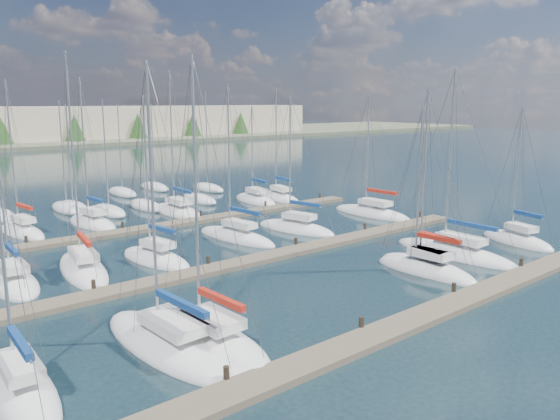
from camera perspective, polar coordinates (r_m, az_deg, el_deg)
ground at (r=78.31m, az=-22.04°, el=2.18°), size 400.00×400.00×0.00m
dock_near at (r=30.24m, az=14.92°, el=-10.62°), size 44.00×1.93×1.10m
dock_mid at (r=39.47m, az=-1.87°, el=-5.05°), size 44.00×1.93×1.10m
dock_far at (r=50.92m, az=-11.59°, el=-1.54°), size 44.00×1.93×1.10m
sailboat_m at (r=55.87m, az=9.56°, el=-0.32°), size 3.22×9.46×12.93m
sailboat_o at (r=53.51m, az=-19.02°, el=-1.28°), size 3.29×7.71×14.14m
sailboat_b at (r=26.61m, az=-11.61°, el=-13.53°), size 3.61×10.29×13.73m
sailboat_i at (r=39.14m, az=-19.87°, el=-5.82°), size 4.20×9.71×15.17m
sailboat_p at (r=56.84m, az=-10.63°, el=-0.15°), size 3.29×9.07×15.03m
sailboat_g at (r=48.21m, az=23.53°, el=-2.94°), size 3.90×7.11×11.59m
sailboat_f at (r=42.76m, az=17.75°, el=-4.27°), size 2.97×10.21×14.29m
sailboat_c at (r=26.62m, az=-7.48°, el=-13.36°), size 3.52×8.58×14.02m
sailboat_d at (r=38.06m, az=14.66°, el=-5.98°), size 2.54×7.09×11.72m
sailboat_l at (r=48.52m, az=1.67°, el=-1.92°), size 4.20×8.52×12.43m
sailboat_n at (r=52.29m, az=-25.34°, el=-2.03°), size 3.14×7.81×13.80m
sailboat_k at (r=45.60m, az=-4.59°, el=-2.80°), size 3.44×9.05×13.40m
sailboat_a at (r=24.62m, az=-25.55°, el=-16.57°), size 2.74×8.03×11.52m
sailboat_r at (r=63.93m, az=-0.08°, el=1.31°), size 3.69×8.54×13.56m
sailboat_q at (r=62.54m, az=-2.59°, el=1.06°), size 3.88×8.17×11.50m
sailboat_h at (r=37.89m, az=-26.15°, el=-6.89°), size 2.97×7.22×12.18m
sailboat_e at (r=38.29m, az=15.12°, el=-5.91°), size 3.32×8.19×12.78m
sailboat_j at (r=40.24m, az=-12.87°, el=-4.97°), size 3.51×7.54×12.40m
distant_boats at (r=61.69m, az=-21.24°, el=0.27°), size 36.93×20.75×13.30m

